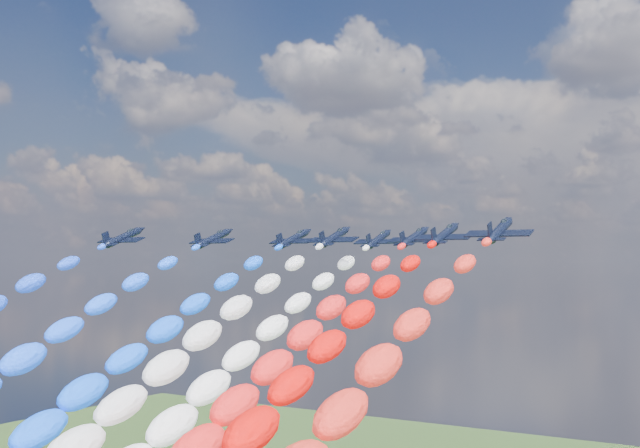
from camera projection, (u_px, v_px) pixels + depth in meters
The scene contains 10 objects.
jet_0 at pixel (123, 238), 143.76m from camera, with size 8.64×11.59×2.55m, color black, non-canonical shape.
jet_1 at pixel (213, 239), 150.66m from camera, with size 8.64×11.59×2.55m, color black, non-canonical shape.
jet_2 at pixel (294, 239), 151.44m from camera, with size 8.64×11.59×2.55m, color black, non-canonical shape.
trail_2 at pixel (65, 432), 106.55m from camera, with size 6.03×100.24×54.16m, color #1054FE, non-canonical shape.
jet_3 at pixel (334, 237), 141.41m from camera, with size 8.64×11.59×2.55m, color black, non-canonical shape.
jet_4 at pixel (378, 239), 154.64m from camera, with size 8.64×11.59×2.55m, color black, non-canonical shape.
trail_4 at pixel (191, 427), 109.75m from camera, with size 6.03×100.24×54.16m, color white, non-canonical shape.
jet_5 at pixel (414, 237), 141.67m from camera, with size 8.64×11.59×2.55m, color black, non-canonical shape.
jet_6 at pixel (445, 234), 126.42m from camera, with size 8.64×11.59×2.55m, color black, non-canonical shape.
jet_7 at pixel (500, 230), 109.53m from camera, with size 8.64×11.59×2.55m, color black, non-canonical shape.
Camera 1 is at (72.53, -111.26, 106.47)m, focal length 47.26 mm.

